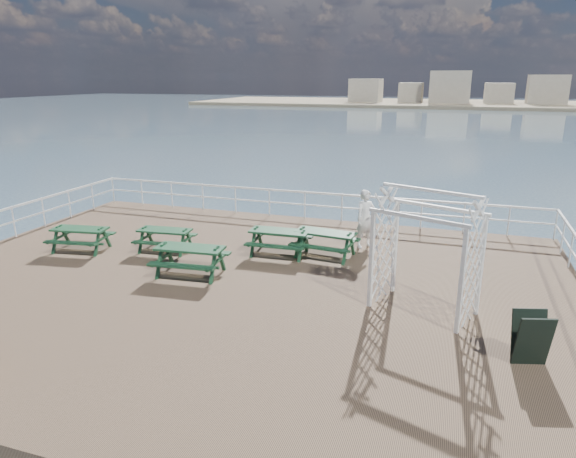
% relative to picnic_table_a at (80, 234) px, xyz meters
% --- Properties ---
extents(ground, '(18.00, 14.00, 0.30)m').
position_rel_picnic_table_a_xyz_m(ground, '(5.69, -0.90, -0.69)').
color(ground, brown).
rests_on(ground, ground).
extents(sea_backdrop, '(300.00, 300.00, 9.20)m').
position_rel_picnic_table_a_xyz_m(sea_backdrop, '(18.22, 133.16, -1.04)').
color(sea_backdrop, '#3D5367').
rests_on(sea_backdrop, ground).
extents(railing, '(17.77, 13.76, 1.10)m').
position_rel_picnic_table_a_xyz_m(railing, '(5.61, 1.66, 0.34)').
color(railing, white).
rests_on(railing, ground).
extents(picnic_table_a, '(1.92, 1.64, 0.84)m').
position_rel_picnic_table_a_xyz_m(picnic_table_a, '(0.00, 0.00, 0.00)').
color(picnic_table_a, '#153C24').
rests_on(picnic_table_a, ground).
extents(picnic_table_b, '(1.99, 1.67, 0.90)m').
position_rel_picnic_table_a_xyz_m(picnic_table_b, '(7.54, 1.91, 0.04)').
color(picnic_table_b, '#153C24').
rests_on(picnic_table_b, ground).
extents(picnic_table_c, '(1.89, 1.55, 0.89)m').
position_rel_picnic_table_a_xyz_m(picnic_table_c, '(6.15, 1.62, 0.03)').
color(picnic_table_c, '#153C24').
rests_on(picnic_table_c, ground).
extents(picnic_table_d, '(1.78, 1.49, 0.81)m').
position_rel_picnic_table_a_xyz_m(picnic_table_d, '(2.58, 0.81, -0.02)').
color(picnic_table_d, '#153C24').
rests_on(picnic_table_d, ground).
extents(picnic_table_e, '(2.03, 1.69, 0.92)m').
position_rel_picnic_table_a_xyz_m(picnic_table_e, '(4.35, -0.76, 0.05)').
color(picnic_table_e, '#153C24').
rests_on(picnic_table_e, ground).
extents(trellis_arbor, '(2.66, 2.01, 2.94)m').
position_rel_picnic_table_a_xyz_m(trellis_arbor, '(10.69, -1.08, 0.77)').
color(trellis_arbor, white).
rests_on(trellis_arbor, ground).
extents(sandwich_board, '(0.77, 0.65, 1.08)m').
position_rel_picnic_table_a_xyz_m(sandwich_board, '(12.83, -2.89, -0.01)').
color(sandwich_board, black).
rests_on(sandwich_board, ground).
extents(person, '(0.82, 0.80, 1.89)m').
position_rel_picnic_table_a_xyz_m(person, '(8.54, 3.19, 0.41)').
color(person, white).
rests_on(person, ground).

